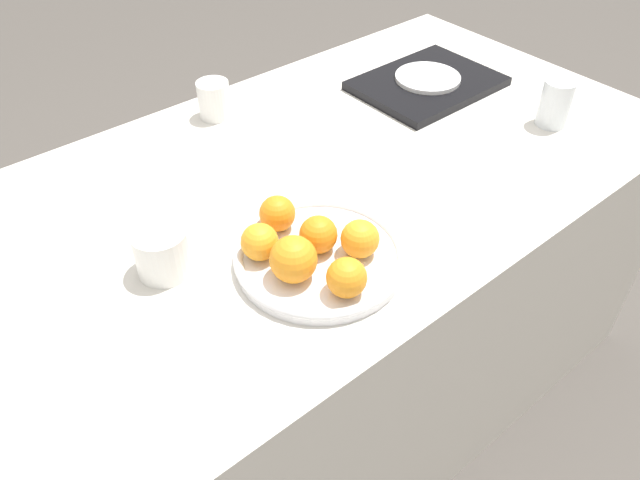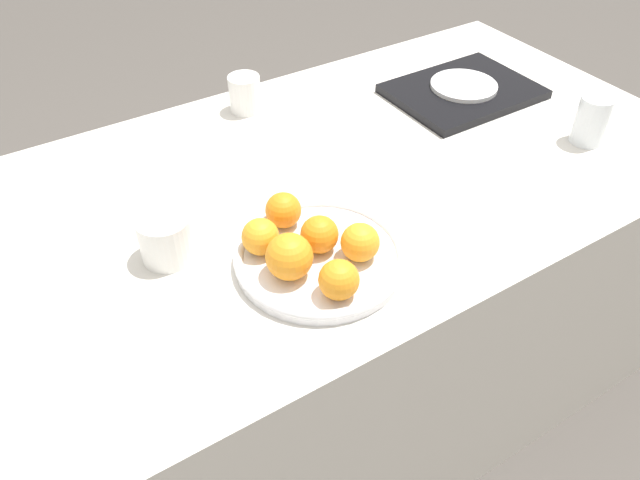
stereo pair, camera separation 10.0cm
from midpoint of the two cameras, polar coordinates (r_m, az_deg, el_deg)
ground_plane at (r=1.75m, az=2.53°, el=-13.39°), size 12.00×12.00×0.00m
table at (r=1.47m, az=2.93°, el=-5.35°), size 1.55×0.83×0.71m
fruit_platter at (r=1.03m, az=2.79°, el=-1.65°), size 0.29×0.29×0.03m
orange_0 at (r=1.00m, az=6.55°, el=-0.34°), size 0.06×0.06×0.06m
orange_1 at (r=0.96m, az=0.14°, el=-1.67°), size 0.08×0.08×0.08m
orange_2 at (r=1.06m, az=-0.68°, el=2.63°), size 0.06×0.06×0.06m
orange_3 at (r=0.94m, az=4.81°, el=-3.79°), size 0.06×0.06×0.06m
orange_4 at (r=1.01m, az=2.78°, el=0.39°), size 0.06×0.06×0.06m
orange_5 at (r=1.01m, az=-2.66°, el=0.18°), size 0.06×0.06×0.06m
water_glass at (r=1.44m, az=25.47°, el=9.81°), size 0.07×0.07×0.10m
serving_tray at (r=1.55m, az=14.80°, el=12.94°), size 0.33×0.25×0.02m
side_plate at (r=1.54m, az=14.90°, el=13.43°), size 0.16×0.16×0.01m
cup_0 at (r=1.04m, az=-11.26°, el=0.06°), size 0.09×0.09×0.08m
cup_1 at (r=1.43m, az=-4.86°, el=13.12°), size 0.07×0.07×0.08m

